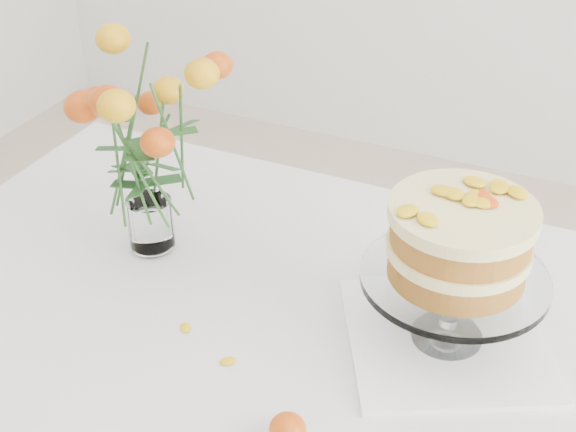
# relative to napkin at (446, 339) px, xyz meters

# --- Properties ---
(table) EXTENTS (1.43, 0.93, 0.76)m
(table) POSITION_rel_napkin_xyz_m (-0.27, -0.05, -0.09)
(table) COLOR tan
(table) RESTS_ON ground
(napkin) EXTENTS (0.42, 0.42, 0.01)m
(napkin) POSITION_rel_napkin_xyz_m (0.00, 0.00, 0.00)
(napkin) COLOR white
(napkin) RESTS_ON table
(cake_stand) EXTENTS (0.29, 0.29, 0.26)m
(cake_stand) POSITION_rel_napkin_xyz_m (0.00, 0.00, 0.18)
(cake_stand) COLOR white
(cake_stand) RESTS_ON napkin
(rose_vase) EXTENTS (0.27, 0.27, 0.42)m
(rose_vase) POSITION_rel_napkin_xyz_m (-0.57, 0.02, 0.24)
(rose_vase) COLOR white
(rose_vase) RESTS_ON table
(loose_rose_far) EXTENTS (0.09, 0.05, 0.04)m
(loose_rose_far) POSITION_rel_napkin_xyz_m (-0.14, -0.29, 0.02)
(loose_rose_far) COLOR #BA4009
(loose_rose_far) RESTS_ON table
(stray_petal_a) EXTENTS (0.03, 0.02, 0.00)m
(stray_petal_a) POSITION_rel_napkin_xyz_m (-0.39, -0.15, -0.00)
(stray_petal_a) COLOR yellow
(stray_petal_a) RESTS_ON table
(stray_petal_b) EXTENTS (0.03, 0.02, 0.00)m
(stray_petal_b) POSITION_rel_napkin_xyz_m (-0.29, -0.19, -0.00)
(stray_petal_b) COLOR yellow
(stray_petal_b) RESTS_ON table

